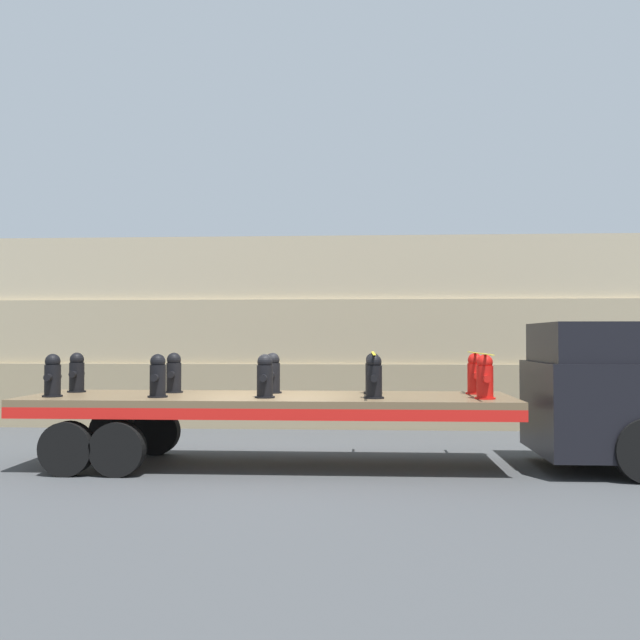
{
  "coord_description": "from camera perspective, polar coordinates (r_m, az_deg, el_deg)",
  "views": [
    {
      "loc": [
        1.77,
        -13.49,
        2.44
      ],
      "look_at": [
        0.98,
        0.0,
        2.77
      ],
      "focal_mm": 40.0,
      "sensor_mm": 36.0,
      "label": 1
    }
  ],
  "objects": [
    {
      "name": "rock_cliff",
      "position": [
        20.61,
        -1.55,
        -0.97
      ],
      "size": [
        60.0,
        3.3,
        5.2
      ],
      "color": "gray",
      "rests_on": "ground_plane"
    },
    {
      "name": "fire_hydrant_black_far_0",
      "position": [
        15.2,
        -18.88,
        -4.04
      ],
      "size": [
        0.37,
        0.5,
        0.8
      ],
      "color": "black",
      "rests_on": "flatbed_trailer"
    },
    {
      "name": "flatbed_trailer",
      "position": [
        13.8,
        -7.23,
        -7.13
      ],
      "size": [
        9.15,
        2.65,
        1.34
      ],
      "color": "brown",
      "rests_on": "ground_plane"
    },
    {
      "name": "cargo_strap_rear",
      "position": [
        13.5,
        4.29,
        -2.67
      ],
      "size": [
        0.05,
        2.75,
        0.01
      ],
      "color": "yellow",
      "rests_on": "fire_hydrant_black_near_3"
    },
    {
      "name": "fire_hydrant_black_near_0",
      "position": [
        14.17,
        -20.61,
        -4.22
      ],
      "size": [
        0.37,
        0.5,
        0.8
      ],
      "color": "black",
      "rests_on": "flatbed_trailer"
    },
    {
      "name": "truck_cab",
      "position": [
        14.24,
        21.55,
        -5.59
      ],
      "size": [
        2.29,
        2.74,
        2.71
      ],
      "color": "black",
      "rests_on": "ground_plane"
    },
    {
      "name": "fire_hydrant_black_near_1",
      "position": [
        13.49,
        -12.85,
        -4.42
      ],
      "size": [
        0.37,
        0.5,
        0.8
      ],
      "color": "black",
      "rests_on": "flatbed_trailer"
    },
    {
      "name": "fire_hydrant_black_far_2",
      "position": [
        14.19,
        -3.82,
        -4.31
      ],
      "size": [
        0.37,
        0.5,
        0.8
      ],
      "color": "black",
      "rests_on": "flatbed_trailer"
    },
    {
      "name": "fire_hydrant_black_near_2",
      "position": [
        13.07,
        -4.43,
        -4.55
      ],
      "size": [
        0.37,
        0.5,
        0.8
      ],
      "color": "black",
      "rests_on": "flatbed_trailer"
    },
    {
      "name": "fire_hydrant_black_far_3",
      "position": [
        14.08,
        4.26,
        -4.33
      ],
      "size": [
        0.37,
        0.5,
        0.8
      ],
      "color": "black",
      "rests_on": "flatbed_trailer"
    },
    {
      "name": "cargo_strap_middle",
      "position": [
        13.68,
        12.65,
        -2.62
      ],
      "size": [
        0.05,
        2.75,
        0.01
      ],
      "color": "yellow",
      "rests_on": "fire_hydrant_red_near_4"
    },
    {
      "name": "fire_hydrant_black_far_1",
      "position": [
        14.57,
        -11.61,
        -4.21
      ],
      "size": [
        0.37,
        0.5,
        0.8
      ],
      "color": "black",
      "rests_on": "flatbed_trailer"
    },
    {
      "name": "fire_hydrant_red_near_4",
      "position": [
        13.14,
        13.06,
        -4.5
      ],
      "size": [
        0.37,
        0.5,
        0.8
      ],
      "color": "red",
      "rests_on": "flatbed_trailer"
    },
    {
      "name": "fire_hydrant_black_near_3",
      "position": [
        12.96,
        4.33,
        -4.58
      ],
      "size": [
        0.37,
        0.5,
        0.8
      ],
      "color": "black",
      "rests_on": "flatbed_trailer"
    },
    {
      "name": "fire_hydrant_red_far_4",
      "position": [
        14.24,
        12.3,
        -4.27
      ],
      "size": [
        0.37,
        0.5,
        0.8
      ],
      "color": "red",
      "rests_on": "flatbed_trailer"
    },
    {
      "name": "ground_plane",
      "position": [
        13.83,
        -4.12,
        -11.57
      ],
      "size": [
        120.0,
        120.0,
        0.0
      ],
      "primitive_type": "plane",
      "color": "#3F4244"
    }
  ]
}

